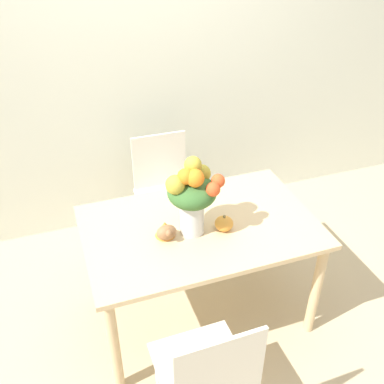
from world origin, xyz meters
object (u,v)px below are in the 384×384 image
pumpkin (224,223)px  dining_chair_far_side (207,376)px  flower_vase (193,195)px  turkey_figurine (166,230)px  dining_chair_near_window (165,193)px

pumpkin → dining_chair_far_side: bearing=-117.7°
dining_chair_far_side → flower_vase: bearing=-104.9°
turkey_figurine → dining_chair_far_side: 0.78m
dining_chair_near_window → dining_chair_far_side: bearing=-98.2°
dining_chair_near_window → dining_chair_far_side: same height
pumpkin → dining_chair_near_window: dining_chair_near_window is taller
dining_chair_near_window → flower_vase: bearing=-93.9°
pumpkin → dining_chair_far_side: (-0.35, -0.66, -0.31)m
turkey_figurine → dining_chair_far_side: (-0.02, -0.71, -0.31)m
pumpkin → turkey_figurine: bearing=172.1°
flower_vase → dining_chair_near_window: size_ratio=0.53×
flower_vase → turkey_figurine: flower_vase is taller
pumpkin → dining_chair_far_side: size_ratio=0.12×
pumpkin → dining_chair_near_window: (-0.10, 0.85, -0.31)m
pumpkin → turkey_figurine: 0.33m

